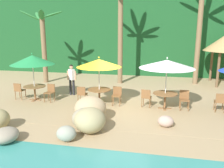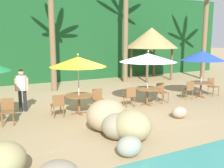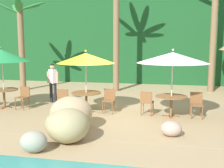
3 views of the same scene
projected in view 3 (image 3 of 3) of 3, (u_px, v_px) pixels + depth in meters
ground_plane at (118, 115)px, 9.81m from camera, size 120.00×120.00×0.00m
terrace_deck at (118, 115)px, 9.81m from camera, size 18.00×5.20×0.01m
foliage_backdrop at (143, 36)px, 18.09m from camera, size 28.00×2.40×6.00m
rock_seawall at (57, 127)px, 7.09m from camera, size 13.07×3.39×0.99m
umbrella_green at (2, 56)px, 10.67m from camera, size 2.15×2.15×2.42m
dining_table_green at (4, 93)px, 10.89m from camera, size 1.10×1.10×0.74m
chair_green_seaward at (23, 96)px, 10.71m from camera, size 0.47×0.48×0.87m
umbrella_yellow at (86, 58)px, 10.01m from camera, size 2.12×2.12×2.31m
dining_table_yellow at (86, 96)px, 10.22m from camera, size 1.10×1.10×0.74m
chair_yellow_seaward at (109, 99)px, 10.15m from camera, size 0.42×0.43×0.87m
chair_yellow_inland at (64, 98)px, 10.30m from camera, size 0.43×0.44×0.87m
umbrella_white at (173, 58)px, 9.32m from camera, size 2.44×2.44×2.37m
dining_table_white at (171, 100)px, 9.54m from camera, size 1.10×1.10×0.74m
chair_white_seaward at (196, 103)px, 9.47m from camera, size 0.42×0.43×0.87m
chair_white_inland at (147, 101)px, 9.75m from camera, size 0.48×0.48×0.87m
palm_tree_nearest at (21, 32)px, 14.67m from camera, size 2.70×2.63×4.77m
palm_tree_second at (117, 11)px, 14.21m from camera, size 3.02×3.08×6.20m
palm_tree_third at (215, 1)px, 13.95m from camera, size 3.67×3.59×7.00m
waiter_in_white at (53, 80)px, 11.79m from camera, size 0.52×0.36×1.70m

